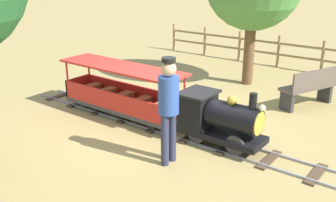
{
  "coord_description": "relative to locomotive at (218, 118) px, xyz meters",
  "views": [
    {
      "loc": [
        5.16,
        3.93,
        2.87
      ],
      "look_at": [
        0.0,
        0.03,
        0.55
      ],
      "focal_mm": 41.8,
      "sensor_mm": 36.0,
      "label": 1
    }
  ],
  "objects": [
    {
      "name": "conductor_person",
      "position": [
        0.96,
        -0.28,
        0.47
      ],
      "size": [
        0.3,
        0.3,
        1.62
      ],
      "color": "#282D47",
      "rests_on": "ground_plane"
    },
    {
      "name": "passenger_car",
      "position": [
        0.0,
        -2.12,
        -0.06
      ],
      "size": [
        0.74,
        2.7,
        0.97
      ],
      "color": "#3F3F3F",
      "rests_on": "ground_plane"
    },
    {
      "name": "track",
      "position": [
        0.0,
        -1.22,
        -0.47
      ],
      "size": [
        0.68,
        6.4,
        0.04
      ],
      "color": "gray",
      "rests_on": "ground_plane"
    },
    {
      "name": "fence_section",
      "position": [
        -5.5,
        -1.22,
        -0.0
      ],
      "size": [
        0.08,
        7.48,
        0.9
      ],
      "color": "#93754C",
      "rests_on": "ground_plane"
    },
    {
      "name": "park_bench",
      "position": [
        -2.72,
        0.59,
        -0.07
      ],
      "size": [
        1.35,
        0.87,
        0.82
      ],
      "color": "brown",
      "rests_on": "ground_plane"
    },
    {
      "name": "locomotive",
      "position": [
        0.0,
        0.0,
        0.0
      ],
      "size": [
        0.64,
        1.45,
        0.97
      ],
      "color": "black",
      "rests_on": "ground_plane"
    },
    {
      "name": "ground_plane",
      "position": [
        0.0,
        -1.05,
        -0.48
      ],
      "size": [
        60.0,
        60.0,
        0.0
      ],
      "primitive_type": "plane",
      "color": "#A38C51"
    }
  ]
}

